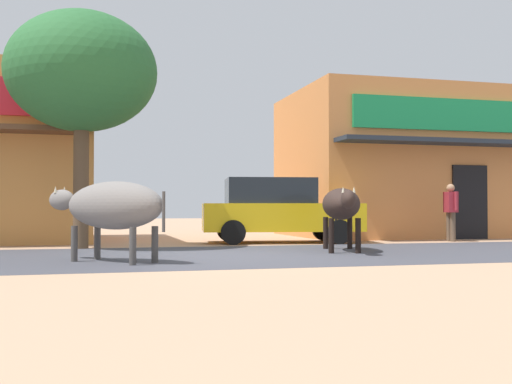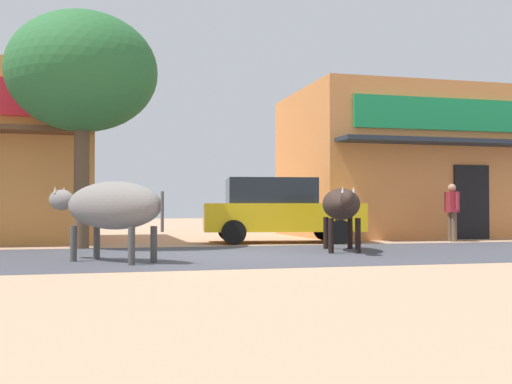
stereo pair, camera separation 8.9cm
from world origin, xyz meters
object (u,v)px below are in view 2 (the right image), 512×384
cow_far_dark (341,205)px  parked_hatchback_car (278,210)px  pedestrian_by_shop (452,208)px  cow_near_brown (111,206)px  roadside_tree (82,73)px

cow_far_dark → parked_hatchback_car: bearing=95.7°
parked_hatchback_car → pedestrian_by_shop: parked_hatchback_car is taller
parked_hatchback_car → cow_near_brown: (-4.31, -4.81, 0.08)m
cow_near_brown → pedestrian_by_shop: bearing=25.1°
pedestrian_by_shop → cow_far_dark: bearing=-147.0°
parked_hatchback_car → cow_near_brown: bearing=-131.8°
roadside_tree → cow_far_dark: bearing=-23.8°
pedestrian_by_shop → parked_hatchback_car: bearing=172.2°
parked_hatchback_car → cow_near_brown: parked_hatchback_car is taller
roadside_tree → pedestrian_by_shop: roadside_tree is taller
cow_far_dark → pedestrian_by_shop: (4.27, 2.77, -0.07)m
parked_hatchback_car → pedestrian_by_shop: 4.65m
cow_near_brown → parked_hatchback_car: bearing=48.2°
roadside_tree → parked_hatchback_car: roadside_tree is taller
roadside_tree → pedestrian_by_shop: (9.45, 0.49, -2.98)m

